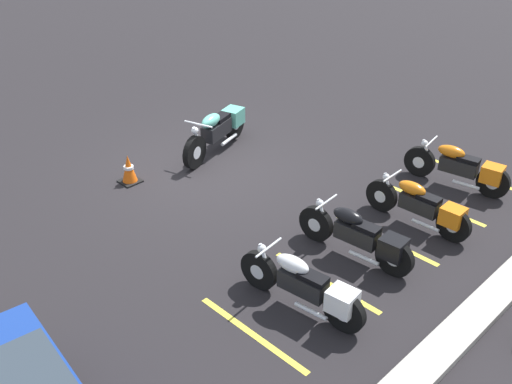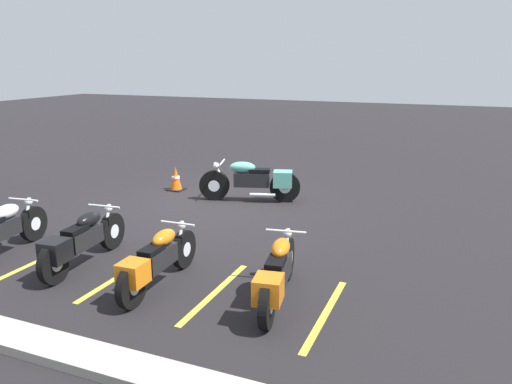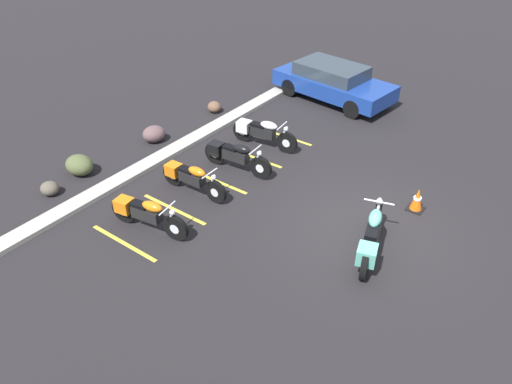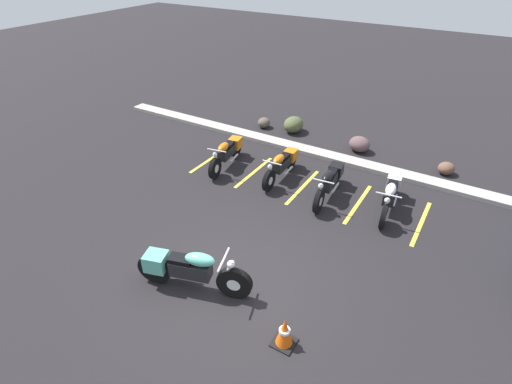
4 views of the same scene
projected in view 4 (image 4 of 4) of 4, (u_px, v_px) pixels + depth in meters
ground at (233, 284)px, 8.27m from camera, size 60.00×60.00×0.00m
motorcycle_teal_featured at (187, 269)px, 7.92m from camera, size 2.35×1.00×0.95m
parked_bike_0 at (227, 152)px, 12.32m from camera, size 0.71×2.14×0.85m
parked_bike_1 at (282, 164)px, 11.69m from camera, size 0.59×2.09×0.82m
parked_bike_2 at (330, 181)px, 10.85m from camera, size 0.61×2.17×0.86m
parked_bike_3 at (390, 194)px, 10.31m from camera, size 0.66×2.17×0.86m
concrete_curb at (342, 159)px, 12.74m from camera, size 18.00×0.50×0.12m
landscape_rock_0 at (446, 168)px, 11.98m from camera, size 0.67×0.68×0.38m
landscape_rock_1 at (360, 144)px, 13.22m from camera, size 0.86×0.80×0.51m
landscape_rock_2 at (294, 125)px, 14.51m from camera, size 0.72×0.85×0.56m
landscape_rock_3 at (264, 123)px, 14.90m from camera, size 0.58×0.60×0.37m
traffic_cone at (284, 332)px, 6.92m from camera, size 0.40×0.40×0.61m
stall_line_0 at (211, 159)px, 12.88m from camera, size 0.10×2.10×0.00m
stall_line_1 at (254, 172)px, 12.17m from camera, size 0.10×2.10×0.00m
stall_line_2 at (303, 187)px, 11.45m from camera, size 0.10×2.10×0.00m
stall_line_3 at (358, 204)px, 10.73m from camera, size 0.10×2.10×0.00m
stall_line_4 at (421, 223)px, 10.02m from camera, size 0.10×2.10×0.00m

